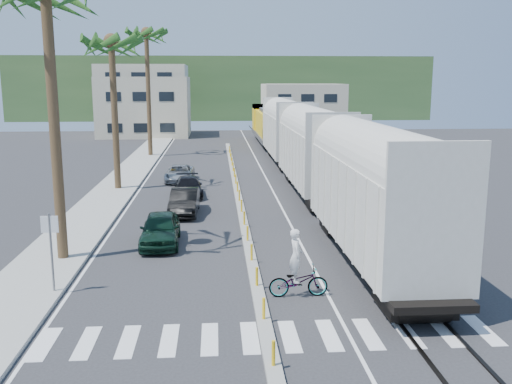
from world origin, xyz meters
TOP-DOWN VIEW (x-y plane):
  - ground at (0.00, 0.00)m, footprint 140.00×140.00m
  - sidewalk at (-8.50, 25.00)m, footprint 3.00×90.00m
  - rails at (5.00, 28.00)m, footprint 1.56×100.00m
  - median at (0.00, 19.96)m, footprint 0.45×60.00m
  - crosswalk at (0.00, -2.00)m, footprint 14.00×2.20m
  - lane_markings at (-2.15, 25.00)m, footprint 9.42×90.00m
  - freight_train at (5.00, 25.23)m, footprint 3.00×60.94m
  - palm_trees at (-8.10, 22.70)m, footprint 3.50×37.20m
  - street_sign at (-7.30, 2.00)m, footprint 0.60×0.08m
  - buildings at (-6.41, 71.66)m, footprint 38.00×27.00m
  - hillside at (0.00, 100.00)m, footprint 80.00×20.00m
  - car_lead at (-4.07, 8.15)m, footprint 1.98×4.49m
  - car_second at (-3.27, 14.28)m, footprint 1.82×4.49m
  - car_third at (-3.27, 19.45)m, footprint 2.50×4.64m
  - car_rear at (-4.19, 25.18)m, footprint 2.27×4.54m
  - cyclist at (1.39, 1.21)m, footprint 0.86×2.13m

SIDE VIEW (x-z plane):
  - ground at x=0.00m, z-range 0.00..0.00m
  - lane_markings at x=-2.15m, z-range 0.00..0.01m
  - crosswalk at x=0.00m, z-range 0.00..0.01m
  - rails at x=5.00m, z-range 0.00..0.06m
  - sidewalk at x=-8.50m, z-range 0.00..0.15m
  - median at x=0.00m, z-range -0.34..0.51m
  - car_rear at x=-4.19m, z-range 0.00..1.23m
  - car_third at x=-3.27m, z-range 0.00..1.26m
  - car_second at x=-3.27m, z-range 0.00..1.45m
  - car_lead at x=-4.07m, z-range 0.00..1.50m
  - cyclist at x=1.39m, z-range -0.43..2.04m
  - street_sign at x=-7.30m, z-range 0.47..3.47m
  - freight_train at x=5.00m, z-range -0.02..5.83m
  - buildings at x=-6.41m, z-range -0.64..9.36m
  - hillside at x=0.00m, z-range 0.00..12.00m
  - palm_trees at x=-8.10m, z-range 3.93..17.68m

